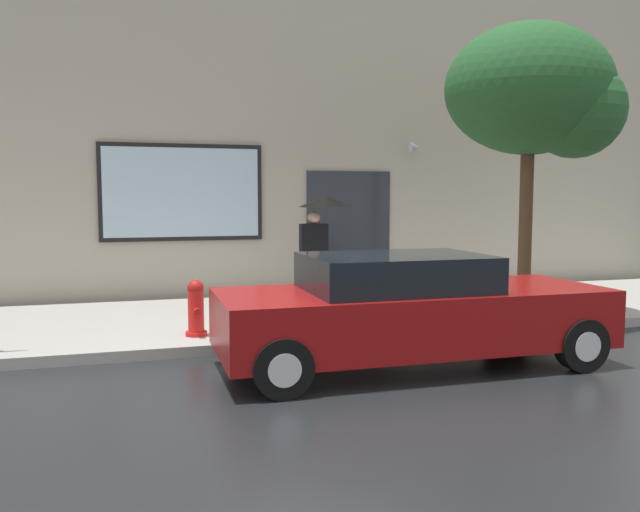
{
  "coord_description": "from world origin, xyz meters",
  "views": [
    {
      "loc": [
        -1.95,
        -7.2,
        2.06
      ],
      "look_at": [
        0.7,
        1.8,
        1.2
      ],
      "focal_mm": 35.86,
      "sensor_mm": 36.0,
      "label": 1
    }
  ],
  "objects_px": {
    "fire_hydrant": "(196,308)",
    "street_tree": "(539,95)",
    "parked_car": "(410,310)",
    "pedestrian_with_umbrella": "(322,218)"
  },
  "relations": [
    {
      "from": "parked_car",
      "to": "street_tree",
      "type": "relative_size",
      "value": 1.01
    },
    {
      "from": "parked_car",
      "to": "pedestrian_with_umbrella",
      "type": "distance_m",
      "value": 4.1
    },
    {
      "from": "fire_hydrant",
      "to": "pedestrian_with_umbrella",
      "type": "relative_size",
      "value": 0.4
    },
    {
      "from": "fire_hydrant",
      "to": "pedestrian_with_umbrella",
      "type": "height_order",
      "value": "pedestrian_with_umbrella"
    },
    {
      "from": "fire_hydrant",
      "to": "pedestrian_with_umbrella",
      "type": "xyz_separation_m",
      "value": [
        2.46,
        2.18,
        1.17
      ]
    },
    {
      "from": "fire_hydrant",
      "to": "street_tree",
      "type": "xyz_separation_m",
      "value": [
        5.5,
        0.15,
        3.18
      ]
    },
    {
      "from": "fire_hydrant",
      "to": "street_tree",
      "type": "relative_size",
      "value": 0.17
    },
    {
      "from": "parked_car",
      "to": "pedestrian_with_umbrella",
      "type": "relative_size",
      "value": 2.42
    },
    {
      "from": "parked_car",
      "to": "fire_hydrant",
      "type": "relative_size",
      "value": 6.08
    },
    {
      "from": "parked_car",
      "to": "street_tree",
      "type": "height_order",
      "value": "street_tree"
    }
  ]
}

